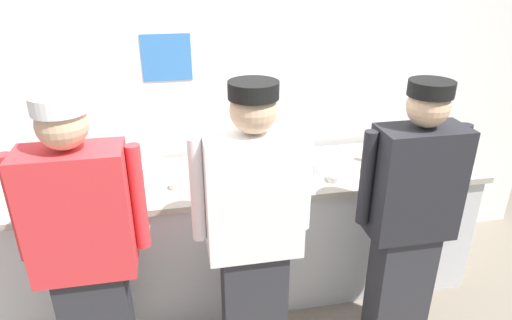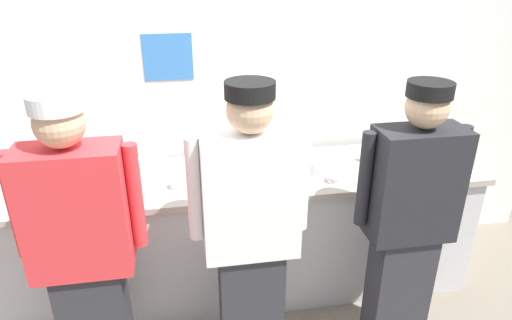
# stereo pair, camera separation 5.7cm
# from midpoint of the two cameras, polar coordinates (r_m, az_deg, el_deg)

# --- Properties ---
(wall_back) EXTENTS (5.00, 0.11, 2.68)m
(wall_back) POSITION_cam_midpoint_polar(r_m,az_deg,el_deg) (3.24, -3.88, 8.88)
(wall_back) COLOR white
(wall_back) RESTS_ON ground
(prep_counter) EXTENTS (3.19, 0.71, 0.90)m
(prep_counter) POSITION_cam_midpoint_polar(r_m,az_deg,el_deg) (3.17, -2.27, -9.13)
(prep_counter) COLOR silver
(prep_counter) RESTS_ON ground
(chef_near_left) EXTENTS (0.61, 0.24, 1.69)m
(chef_near_left) POSITION_cam_midpoint_polar(r_m,az_deg,el_deg) (2.37, -21.33, -10.88)
(chef_near_left) COLOR #2D2D33
(chef_near_left) RESTS_ON ground
(chef_center) EXTENTS (0.61, 0.24, 1.70)m
(chef_center) POSITION_cam_midpoint_polar(r_m,az_deg,el_deg) (2.34, -1.00, -9.22)
(chef_center) COLOR #2D2D33
(chef_center) RESTS_ON ground
(chef_far_right) EXTENTS (0.60, 0.24, 1.66)m
(chef_far_right) POSITION_cam_midpoint_polar(r_m,az_deg,el_deg) (2.64, 18.26, -6.96)
(chef_far_right) COLOR #2D2D33
(chef_far_right) RESTS_ON ground
(plate_stack_front) EXTENTS (0.22, 0.22, 0.07)m
(plate_stack_front) POSITION_cam_midpoint_polar(r_m,az_deg,el_deg) (3.05, -13.84, -0.86)
(plate_stack_front) COLOR white
(plate_stack_front) RESTS_ON prep_counter
(plate_stack_rear) EXTENTS (0.22, 0.22, 0.07)m
(plate_stack_rear) POSITION_cam_midpoint_polar(r_m,az_deg,el_deg) (2.94, -4.63, -1.25)
(plate_stack_rear) COLOR white
(plate_stack_rear) RESTS_ON prep_counter
(mixing_bowl_steel) EXTENTS (0.39, 0.39, 0.12)m
(mixing_bowl_steel) POSITION_cam_midpoint_polar(r_m,az_deg,el_deg) (2.98, 4.32, -0.34)
(mixing_bowl_steel) COLOR #B7BABF
(mixing_bowl_steel) RESTS_ON prep_counter
(sheet_tray) EXTENTS (0.47, 0.35, 0.02)m
(sheet_tray) POSITION_cam_midpoint_polar(r_m,az_deg,el_deg) (3.05, -24.47, -2.96)
(sheet_tray) COLOR #B7BABF
(sheet_tray) RESTS_ON prep_counter
(squeeze_bottle_primary) EXTENTS (0.06, 0.06, 0.21)m
(squeeze_bottle_primary) POSITION_cam_midpoint_polar(r_m,az_deg,el_deg) (2.74, 2.48, -1.65)
(squeeze_bottle_primary) COLOR red
(squeeze_bottle_primary) RESTS_ON prep_counter
(squeeze_bottle_secondary) EXTENTS (0.05, 0.05, 0.19)m
(squeeze_bottle_secondary) POSITION_cam_midpoint_polar(r_m,az_deg,el_deg) (3.18, 13.83, 1.25)
(squeeze_bottle_secondary) COLOR red
(squeeze_bottle_secondary) RESTS_ON prep_counter
(squeeze_bottle_spare) EXTENTS (0.06, 0.06, 0.20)m
(squeeze_bottle_spare) POSITION_cam_midpoint_polar(r_m,az_deg,el_deg) (3.00, 14.83, -0.12)
(squeeze_bottle_spare) COLOR orange
(squeeze_bottle_spare) RESTS_ON prep_counter
(ramekin_yellow_sauce) EXTENTS (0.09, 0.09, 0.04)m
(ramekin_yellow_sauce) POSITION_cam_midpoint_polar(r_m,az_deg,el_deg) (2.77, -6.19, -3.29)
(ramekin_yellow_sauce) COLOR white
(ramekin_yellow_sauce) RESTS_ON prep_counter
(ramekin_red_sauce) EXTENTS (0.09, 0.09, 0.04)m
(ramekin_red_sauce) POSITION_cam_midpoint_polar(r_m,az_deg,el_deg) (2.82, -10.54, -3.13)
(ramekin_red_sauce) COLOR white
(ramekin_red_sauce) RESTS_ON prep_counter
(ramekin_green_sauce) EXTENTS (0.10, 0.10, 0.04)m
(ramekin_green_sauce) POSITION_cam_midpoint_polar(r_m,az_deg,el_deg) (2.89, 9.42, -2.21)
(ramekin_green_sauce) COLOR white
(ramekin_green_sauce) RESTS_ON prep_counter
(ramekin_orange_sauce) EXTENTS (0.10, 0.10, 0.04)m
(ramekin_orange_sauce) POSITION_cam_midpoint_polar(r_m,az_deg,el_deg) (2.97, -17.20, -2.30)
(ramekin_orange_sauce) COLOR white
(ramekin_orange_sauce) RESTS_ON prep_counter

